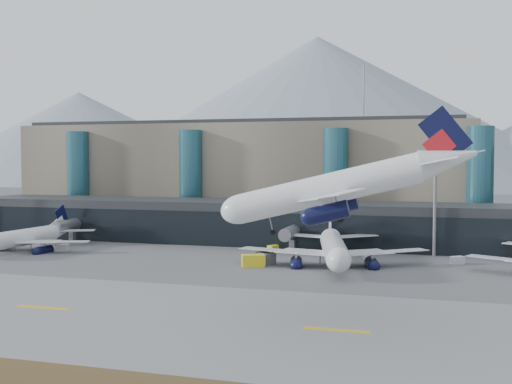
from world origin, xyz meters
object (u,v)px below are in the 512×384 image
Objects in this scene: hero_jet at (353,177)px; veh_h at (253,261)px; jet_parked_left at (30,232)px; veh_d at (457,260)px; veh_a at (62,248)px; jet_parked_mid at (333,240)px; veh_g at (365,256)px; veh_b at (273,248)px; lightmast_mid at (435,187)px; veh_c at (266,258)px.

hero_jet is 8.42× the size of veh_h.
jet_parked_left reaches higher than veh_h.
jet_parked_left reaches higher than veh_d.
jet_parked_mid is at bearing -25.90° from veh_a.
jet_parked_mid is 13.99× the size of veh_a.
jet_parked_left is 67.81m from jet_parked_mid.
veh_d is 17.78m from veh_g.
veh_b is at bearing 112.18° from hero_jet.
veh_h is at bearing -143.98° from lightmast_mid.
jet_parked_left reaches higher than veh_c.
veh_g is at bearing 16.03° from veh_h.
veh_a is (-59.61, -0.27, -3.87)m from jet_parked_mid.
veh_c is (-12.31, -4.11, -3.51)m from jet_parked_mid.
veh_g is (-3.89, 47.48, -17.24)m from hero_jet.
veh_h is (-32.21, -23.42, -13.27)m from lightmast_mid.
jet_parked_mid is at bearing -56.01° from veh_g.
hero_jet is 15.23× the size of veh_b.
jet_parked_mid reaches higher than veh_d.
veh_h is at bearing -35.63° from veh_a.
veh_b is at bearing 136.61° from veh_d.
hero_jet is 50.66m from veh_g.
hero_jet is 81.05m from veh_a.
veh_d is at bearing -86.97° from jet_parked_mid.
veh_c is 4.06m from veh_h.
jet_parked_mid is 14.84× the size of veh_d.
veh_a is at bearing -168.59° from lightmast_mid.
jet_parked_mid is 16.21m from veh_h.
veh_a is (8.20, -0.08, -3.18)m from jet_parked_left.
hero_jet is at bearing -77.92° from veh_h.
jet_parked_mid is (-9.15, 39.64, -13.22)m from hero_jet.
veh_a is at bearing -143.27° from veh_c.
veh_a reaches higher than veh_g.
veh_d is at bearing 63.43° from veh_g.
hero_jet is 42.51m from veh_h.
veh_h is at bearing -93.76° from jet_parked_left.
jet_parked_left is 12.58× the size of veh_d.
lightmast_mid is 0.79× the size of jet_parked_left.
jet_parked_left is at bearing 153.29° from veh_a.
jet_parked_mid is 9.16× the size of veh_h.
veh_g is at bearing -79.35° from jet_parked_left.
lightmast_mid is 12.34× the size of veh_g.
veh_a is at bearing 150.47° from veh_d.
veh_a is at bearing -86.17° from jet_parked_left.
lightmast_mid reaches higher than veh_h.
veh_h is at bearing -149.39° from veh_b.
veh_d is (38.35, -6.21, 0.07)m from veh_b.
veh_c is (-21.45, 35.53, -16.73)m from hero_jet.
hero_jet reaches higher than veh_a.
veh_a is at bearing -105.03° from veh_g.
jet_parked_mid reaches higher than veh_a.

